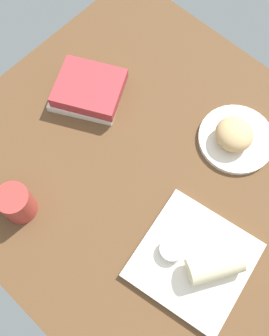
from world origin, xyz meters
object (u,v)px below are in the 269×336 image
Objects in this scene: sauce_cup at (172,249)px; book_stack at (88,90)px; breakfast_wrap at (215,265)px; square_plate at (193,260)px; scone_pastry at (234,134)px; round_plate at (236,139)px; coffee_mug at (15,202)px.

sauce_cup is 47.42cm from book_stack.
sauce_cup is at bearing -127.74° from breakfast_wrap.
square_plate is 4.32× the size of sauce_cup.
square_plate is (-12.57, 30.25, -3.68)cm from scone_pastry.
scone_pastry is 33.22cm from breakfast_wrap.
round_plate is at bearing -117.09° from scone_pastry.
book_stack is (37.60, 16.56, 2.08)cm from round_plate.
coffee_mug reaches higher than book_stack.
scone_pastry is at bearing -77.13° from sauce_cup.
breakfast_wrap is at bearing -154.48° from coffee_mug.
coffee_mug is (26.50, 49.34, 0.39)cm from scone_pastry.
round_plate is at bearing -69.35° from square_plate.
scone_pastry is 0.80× the size of breakfast_wrap.
sauce_cup is at bearing 159.06° from book_stack.
book_stack is 1.86× the size of coffee_mug.
breakfast_wrap is (-4.17, -1.56, 3.85)cm from square_plate.
breakfast_wrap is at bearing 120.25° from scone_pastry.
scone_pastry is 33.06cm from sauce_cup.
coffee_mug reaches higher than scone_pastry.
coffee_mug is at bearing 61.79° from round_plate.
coffee_mug is (43.23, 20.64, 0.22)cm from breakfast_wrap.
book_stack reaches higher than sauce_cup.
round_plate is 1.60× the size of coffee_mug.
scone_pastry reaches higher than square_plate.
scone_pastry is at bearing 62.91° from round_plate.
scone_pastry is 0.40× the size of square_plate.
sauce_cup is at bearing 20.47° from square_plate.
breakfast_wrap is 55.35cm from book_stack.
book_stack is (49.49, -15.00, 1.98)cm from square_plate.
square_plate is at bearing -127.74° from breakfast_wrap.
square_plate reaches higher than round_plate.
book_stack is at bearing -162.27° from breakfast_wrap.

